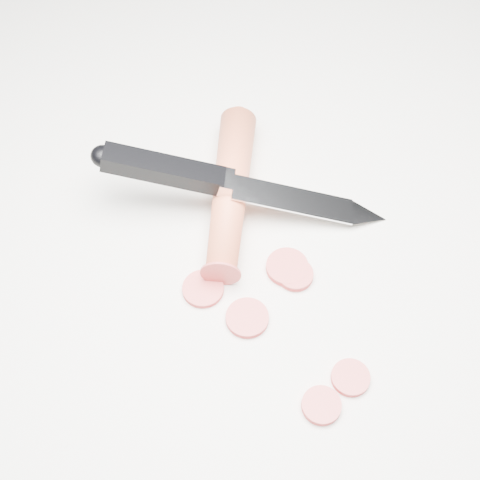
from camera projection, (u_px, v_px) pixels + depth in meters
ground at (250, 265)px, 0.57m from camera, size 2.40×2.40×0.00m
carrot at (230, 191)px, 0.60m from camera, size 0.13×0.16×0.03m
carrot_slice_0 at (321, 405)px, 0.50m from camera, size 0.03×0.03×0.01m
carrot_slice_1 at (350, 378)px, 0.51m from camera, size 0.03×0.03×0.01m
carrot_slice_2 at (203, 289)px, 0.56m from camera, size 0.03×0.03×0.01m
carrot_slice_3 at (287, 267)px, 0.57m from camera, size 0.04×0.04×0.01m
carrot_slice_4 at (295, 275)px, 0.56m from camera, size 0.03×0.03×0.01m
carrot_slice_5 at (247, 318)px, 0.54m from camera, size 0.04×0.04×0.01m
kitchen_knife at (243, 184)px, 0.58m from camera, size 0.23×0.18×0.07m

